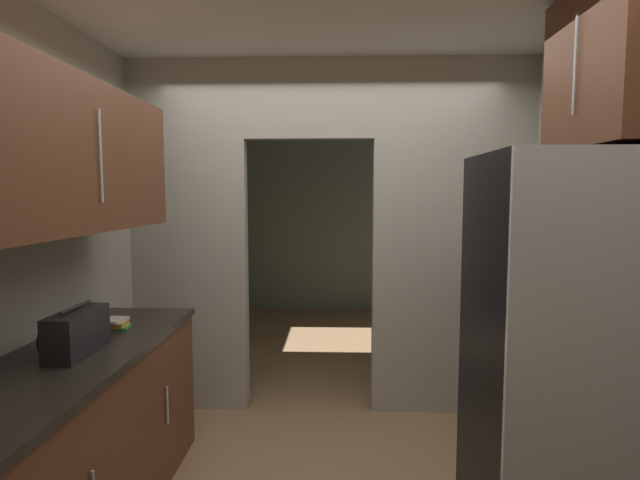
# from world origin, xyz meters

# --- Properties ---
(kitchen_overhead_slab) EXTENTS (3.44, 6.70, 0.06)m
(kitchen_overhead_slab) POSITION_xyz_m (0.00, 0.40, 2.72)
(kitchen_overhead_slab) COLOR silver
(kitchen_partition) EXTENTS (3.04, 0.12, 2.69)m
(kitchen_partition) POSITION_xyz_m (0.05, 1.35, 1.44)
(kitchen_partition) COLOR #ADA899
(kitchen_partition) RESTS_ON ground
(adjoining_room_shell) EXTENTS (3.04, 3.50, 2.69)m
(adjoining_room_shell) POSITION_xyz_m (0.00, 3.60, 1.34)
(adjoining_room_shell) COLOR gray
(adjoining_room_shell) RESTS_ON ground
(refrigerator) EXTENTS (0.72, 0.79, 1.87)m
(refrigerator) POSITION_xyz_m (1.09, -0.15, 0.94)
(refrigerator) COLOR black
(refrigerator) RESTS_ON ground
(lower_cabinet_run) EXTENTS (0.63, 1.97, 0.92)m
(lower_cabinet_run) POSITION_xyz_m (-1.21, -0.19, 0.46)
(lower_cabinet_run) COLOR brown
(lower_cabinet_run) RESTS_ON ground
(upper_cabinet_counterside) EXTENTS (0.36, 1.77, 0.71)m
(upper_cabinet_counterside) POSITION_xyz_m (-1.21, -0.19, 1.86)
(upper_cabinet_counterside) COLOR brown
(upper_cabinet_fridgeside) EXTENTS (0.36, 0.79, 0.77)m
(upper_cabinet_fridgeside) POSITION_xyz_m (1.34, -0.05, 2.28)
(upper_cabinet_fridgeside) COLOR brown
(boombox) EXTENTS (0.15, 0.39, 0.24)m
(boombox) POSITION_xyz_m (-1.18, -0.18, 1.03)
(boombox) COLOR black
(boombox) RESTS_ON lower_cabinet_run
(book_stack) EXTENTS (0.15, 0.15, 0.06)m
(book_stack) POSITION_xyz_m (-1.19, 0.26, 0.95)
(book_stack) COLOR #388C47
(book_stack) RESTS_ON lower_cabinet_run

